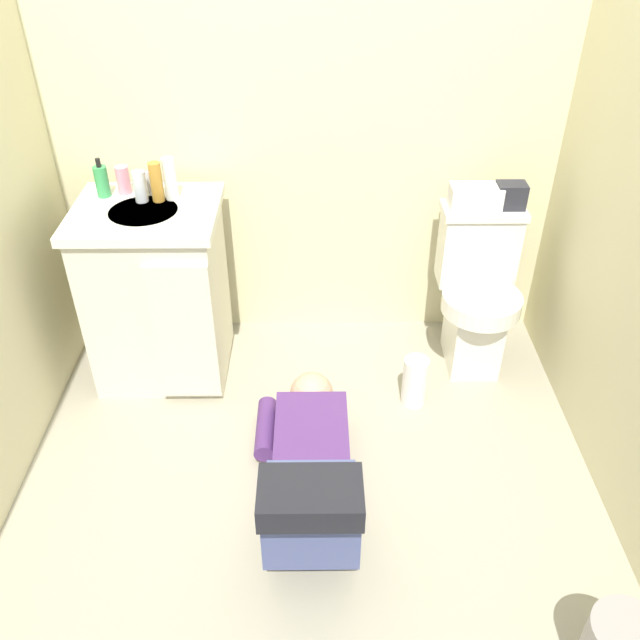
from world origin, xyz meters
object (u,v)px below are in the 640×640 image
object	(u,v)px
toiletry_bag	(511,196)
bottle_pink	(123,180)
vanity_cabinet	(158,292)
bottle_white	(170,179)
bottle_clear	(140,186)
toilet	(476,293)
faucet	(149,183)
bottle_amber	(156,182)
person_plumber	(310,472)
soap_dispenser	(102,181)
tissue_box	(476,197)
paper_towel_roll	(415,381)

from	to	relation	value
toiletry_bag	bottle_pink	xyz separation A→B (m)	(-1.64, 0.01, 0.07)
vanity_cabinet	bottle_white	bearing A→B (deg)	44.73
bottle_pink	bottle_clear	xyz separation A→B (m)	(0.09, -0.08, 0.01)
toilet	faucet	size ratio (longest dim) A/B	7.50
vanity_cabinet	bottle_amber	xyz separation A→B (m)	(0.04, 0.08, 0.48)
toilet	bottle_amber	distance (m)	1.48
bottle_white	toiletry_bag	bearing A→B (deg)	1.96
person_plumber	soap_dispenser	world-z (taller)	soap_dispenser
bottle_amber	bottle_white	world-z (taller)	bottle_white
faucet	toiletry_bag	world-z (taller)	faucet
soap_dispenser	toiletry_bag	bearing A→B (deg)	0.67
tissue_box	vanity_cabinet	bearing A→B (deg)	-173.97
toilet	person_plumber	world-z (taller)	toilet
bottle_white	paper_towel_roll	xyz separation A→B (m)	(1.03, -0.36, -0.79)
vanity_cabinet	soap_dispenser	distance (m)	0.52
person_plumber	paper_towel_roll	distance (m)	0.73
soap_dispenser	bottle_amber	distance (m)	0.24
paper_towel_roll	bottle_amber	bearing A→B (deg)	162.41
vanity_cabinet	paper_towel_roll	bearing A→B (deg)	-13.18
toilet	toiletry_bag	world-z (taller)	toiletry_bag
faucet	person_plumber	bearing A→B (deg)	-55.40
faucet	tissue_box	bearing A→B (deg)	0.00
soap_dispenser	bottle_clear	size ratio (longest dim) A/B	1.27
person_plumber	bottle_pink	world-z (taller)	bottle_pink
person_plumber	vanity_cabinet	bearing A→B (deg)	128.92
bottle_pink	paper_towel_roll	size ratio (longest dim) A/B	0.51
person_plumber	soap_dispenser	size ratio (longest dim) A/B	6.42
bottle_clear	paper_towel_roll	xyz separation A→B (m)	(1.15, -0.34, -0.77)
bottle_clear	paper_towel_roll	distance (m)	1.43
bottle_pink	bottle_clear	bearing A→B (deg)	-42.05
person_plumber	bottle_clear	bearing A→B (deg)	127.49
soap_dispenser	paper_towel_roll	world-z (taller)	soap_dispenser
toilet	paper_towel_roll	bearing A→B (deg)	-133.20
bottle_amber	paper_towel_roll	distance (m)	1.38
bottle_pink	paper_towel_roll	xyz separation A→B (m)	(1.24, -0.42, -0.76)
bottle_white	bottle_clear	bearing A→B (deg)	-169.94
toiletry_bag	soap_dispenser	distance (m)	1.73
toilet	soap_dispenser	bearing A→B (deg)	177.51
toilet	faucet	world-z (taller)	faucet
toiletry_bag	bottle_white	world-z (taller)	bottle_white
person_plumber	toiletry_bag	world-z (taller)	toiletry_bag
bottle_white	paper_towel_roll	size ratio (longest dim) A/B	0.76
vanity_cabinet	soap_dispenser	xyz separation A→B (m)	(-0.19, 0.13, 0.47)
bottle_amber	toilet	bearing A→B (deg)	-0.98
toiletry_bag	faucet	bearing A→B (deg)	-180.00
vanity_cabinet	bottle_white	xyz separation A→B (m)	(0.10, 0.10, 0.49)
faucet	bottle_amber	world-z (taller)	bottle_amber
person_plumber	tissue_box	world-z (taller)	tissue_box
vanity_cabinet	bottle_amber	world-z (taller)	bottle_amber
bottle_pink	bottle_amber	size ratio (longest dim) A/B	0.72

